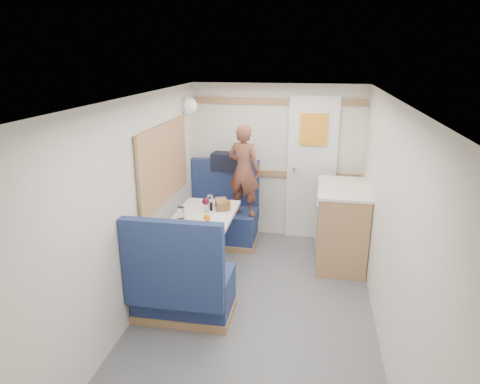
% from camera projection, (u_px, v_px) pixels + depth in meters
% --- Properties ---
extents(floor, '(4.50, 4.50, 0.00)m').
position_uv_depth(floor, '(250.00, 334.00, 3.75)').
color(floor, '#515156').
rests_on(floor, ground).
extents(ceiling, '(4.50, 4.50, 0.00)m').
position_uv_depth(ceiling, '(252.00, 103.00, 3.14)').
color(ceiling, silver).
rests_on(ceiling, wall_back).
extents(wall_back, '(2.20, 0.02, 2.00)m').
position_uv_depth(wall_back, '(277.00, 162.00, 5.55)').
color(wall_back, silver).
rests_on(wall_back, floor).
extents(wall_left, '(0.02, 4.50, 2.00)m').
position_uv_depth(wall_left, '(123.00, 220.00, 3.63)').
color(wall_left, silver).
rests_on(wall_left, floor).
extents(wall_right, '(0.02, 4.50, 2.00)m').
position_uv_depth(wall_right, '(393.00, 238.00, 3.26)').
color(wall_right, silver).
rests_on(wall_right, floor).
extents(oak_trim_low, '(2.15, 0.02, 0.08)m').
position_uv_depth(oak_trim_low, '(276.00, 174.00, 5.58)').
color(oak_trim_low, '#996A45').
rests_on(oak_trim_low, wall_back).
extents(oak_trim_high, '(2.15, 0.02, 0.08)m').
position_uv_depth(oak_trim_high, '(278.00, 101.00, 5.30)').
color(oak_trim_high, '#996A45').
rests_on(oak_trim_high, wall_back).
extents(side_window, '(0.04, 1.30, 0.72)m').
position_uv_depth(side_window, '(164.00, 163.00, 4.48)').
color(side_window, '#AEB69B').
rests_on(side_window, wall_left).
extents(rear_door, '(0.62, 0.12, 1.86)m').
position_uv_depth(rear_door, '(312.00, 166.00, 5.46)').
color(rear_door, white).
rests_on(rear_door, wall_back).
extents(dinette_table, '(0.62, 0.92, 0.72)m').
position_uv_depth(dinette_table, '(205.00, 226.00, 4.62)').
color(dinette_table, white).
rests_on(dinette_table, floor).
extents(bench_far, '(0.90, 0.59, 1.05)m').
position_uv_depth(bench_far, '(222.00, 220.00, 5.51)').
color(bench_far, navy).
rests_on(bench_far, floor).
extents(bench_near, '(0.90, 0.59, 1.05)m').
position_uv_depth(bench_near, '(182.00, 289.00, 3.89)').
color(bench_near, navy).
rests_on(bench_near, floor).
extents(ledge, '(0.90, 0.14, 0.04)m').
position_uv_depth(ledge, '(226.00, 171.00, 5.58)').
color(ledge, '#996A45').
rests_on(ledge, bench_far).
extents(dome_light, '(0.20, 0.20, 0.20)m').
position_uv_depth(dome_light, '(189.00, 106.00, 5.12)').
color(dome_light, white).
rests_on(dome_light, wall_left).
extents(galley_counter, '(0.57, 0.92, 0.92)m').
position_uv_depth(galley_counter, '(341.00, 225.00, 4.93)').
color(galley_counter, '#996A45').
rests_on(galley_counter, floor).
extents(person, '(0.47, 0.37, 1.12)m').
position_uv_depth(person, '(244.00, 170.00, 5.12)').
color(person, brown).
rests_on(person, bench_far).
extents(duffel_bag, '(0.49, 0.26, 0.23)m').
position_uv_depth(duffel_bag, '(230.00, 162.00, 5.53)').
color(duffel_bag, black).
rests_on(duffel_bag, ledge).
extents(tray, '(0.29, 0.38, 0.02)m').
position_uv_depth(tray, '(206.00, 220.00, 4.36)').
color(tray, white).
rests_on(tray, dinette_table).
extents(orange_fruit, '(0.07, 0.07, 0.07)m').
position_uv_depth(orange_fruit, '(207.00, 218.00, 4.29)').
color(orange_fruit, '#D64B09').
rests_on(orange_fruit, tray).
extents(cheese_block, '(0.12, 0.10, 0.04)m').
position_uv_depth(cheese_block, '(201.00, 223.00, 4.21)').
color(cheese_block, '#F4E48D').
rests_on(cheese_block, tray).
extents(wine_glass, '(0.08, 0.08, 0.17)m').
position_uv_depth(wine_glass, '(206.00, 202.00, 4.54)').
color(wine_glass, white).
rests_on(wine_glass, dinette_table).
extents(tumbler_left, '(0.08, 0.08, 0.12)m').
position_uv_depth(tumbler_left, '(181.00, 213.00, 4.40)').
color(tumbler_left, silver).
rests_on(tumbler_left, dinette_table).
extents(tumbler_mid, '(0.07, 0.07, 0.11)m').
position_uv_depth(tumbler_mid, '(210.00, 200.00, 4.79)').
color(tumbler_mid, white).
rests_on(tumbler_mid, dinette_table).
extents(beer_glass, '(0.06, 0.06, 0.10)m').
position_uv_depth(beer_glass, '(228.00, 205.00, 4.65)').
color(beer_glass, '#945E15').
rests_on(beer_glass, dinette_table).
extents(pepper_grinder, '(0.03, 0.03, 0.09)m').
position_uv_depth(pepper_grinder, '(211.00, 207.00, 4.63)').
color(pepper_grinder, black).
rests_on(pepper_grinder, dinette_table).
extents(salt_grinder, '(0.04, 0.04, 0.10)m').
position_uv_depth(salt_grinder, '(209.00, 204.00, 4.69)').
color(salt_grinder, white).
rests_on(salt_grinder, dinette_table).
extents(bread_loaf, '(0.19, 0.25, 0.09)m').
position_uv_depth(bread_loaf, '(221.00, 204.00, 4.70)').
color(bread_loaf, olive).
rests_on(bread_loaf, dinette_table).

